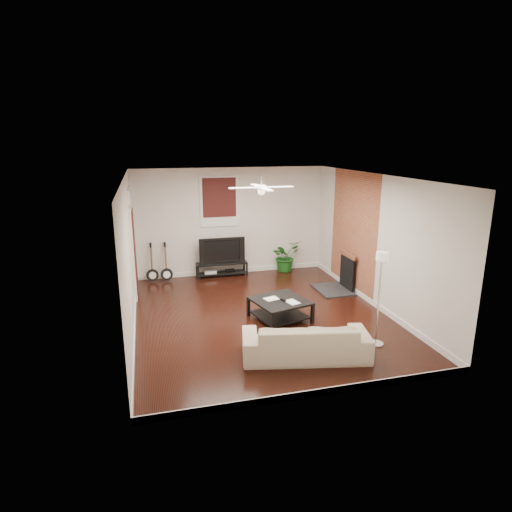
{
  "coord_description": "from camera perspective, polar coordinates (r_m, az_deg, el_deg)",
  "views": [
    {
      "loc": [
        -2.16,
        -7.86,
        3.45
      ],
      "look_at": [
        0.0,
        0.4,
        1.15
      ],
      "focal_mm": 30.05,
      "sensor_mm": 36.0,
      "label": 1
    }
  ],
  "objects": [
    {
      "name": "tv",
      "position": [
        11.16,
        -4.64,
        0.85
      ],
      "size": [
        1.19,
        0.16,
        0.68
      ],
      "primitive_type": "imported",
      "color": "black",
      "rests_on": "tv_stand"
    },
    {
      "name": "coffee_table",
      "position": [
        8.59,
        3.19,
        -7.14
      ],
      "size": [
        1.2,
        1.2,
        0.41
      ],
      "primitive_type": "cube",
      "rotation": [
        0.0,
        0.0,
        0.26
      ],
      "color": "black",
      "rests_on": "floor"
    },
    {
      "name": "ceiling_fan",
      "position": [
        8.19,
        0.72,
        9.13
      ],
      "size": [
        1.24,
        1.24,
        0.32
      ],
      "primitive_type": null,
      "color": "white",
      "rests_on": "ceiling"
    },
    {
      "name": "guitar_right",
      "position": [
        10.99,
        -11.88,
        -0.83
      ],
      "size": [
        0.31,
        0.22,
        1.0
      ],
      "primitive_type": null,
      "rotation": [
        0.0,
        0.0,
        -0.0
      ],
      "color": "black",
      "rests_on": "floor"
    },
    {
      "name": "room",
      "position": [
        8.4,
        0.69,
        0.96
      ],
      "size": [
        5.01,
        6.01,
        2.81
      ],
      "color": "black",
      "rests_on": "ground"
    },
    {
      "name": "window_back",
      "position": [
        11.09,
        -4.9,
        7.25
      ],
      "size": [
        1.0,
        0.06,
        1.3
      ],
      "primitive_type": "cube",
      "color": "black",
      "rests_on": "wall_back"
    },
    {
      "name": "potted_plant",
      "position": [
        11.67,
        3.9,
        0.02
      ],
      "size": [
        0.96,
        0.91,
        0.85
      ],
      "primitive_type": "imported",
      "rotation": [
        0.0,
        0.0,
        0.41
      ],
      "color": "#185619",
      "rests_on": "floor"
    },
    {
      "name": "floor_lamp",
      "position": [
        7.62,
        16.03,
        -5.56
      ],
      "size": [
        0.33,
        0.33,
        1.68
      ],
      "primitive_type": null,
      "rotation": [
        0.0,
        0.0,
        -0.21
      ],
      "color": "white",
      "rests_on": "floor"
    },
    {
      "name": "door_left",
      "position": [
        10.01,
        -16.01,
        1.79
      ],
      "size": [
        0.08,
        1.0,
        2.5
      ],
      "primitive_type": "cube",
      "color": "white",
      "rests_on": "wall_left"
    },
    {
      "name": "guitar_left",
      "position": [
        11.01,
        -13.71,
        -0.91
      ],
      "size": [
        0.33,
        0.25,
        1.0
      ],
      "primitive_type": null,
      "rotation": [
        0.0,
        0.0,
        -0.11
      ],
      "color": "black",
      "rests_on": "floor"
    },
    {
      "name": "sofa",
      "position": [
        7.18,
        6.61,
        -11.03
      ],
      "size": [
        2.18,
        1.21,
        0.6
      ],
      "primitive_type": "imported",
      "rotation": [
        0.0,
        0.0,
        2.94
      ],
      "color": "#C5AE94",
      "rests_on": "floor"
    },
    {
      "name": "brick_accent",
      "position": [
        10.21,
        12.79,
        3.12
      ],
      "size": [
        0.02,
        2.2,
        2.8
      ],
      "primitive_type": "cube",
      "color": "#9F5033",
      "rests_on": "floor"
    },
    {
      "name": "fireplace",
      "position": [
        10.31,
        11.06,
        -2.06
      ],
      "size": [
        0.8,
        1.1,
        0.92
      ],
      "primitive_type": "cube",
      "color": "black",
      "rests_on": "floor"
    },
    {
      "name": "tv_stand",
      "position": [
        11.28,
        -4.56,
        -1.79
      ],
      "size": [
        1.33,
        0.35,
        0.37
      ],
      "primitive_type": "cube",
      "color": "black",
      "rests_on": "floor"
    }
  ]
}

